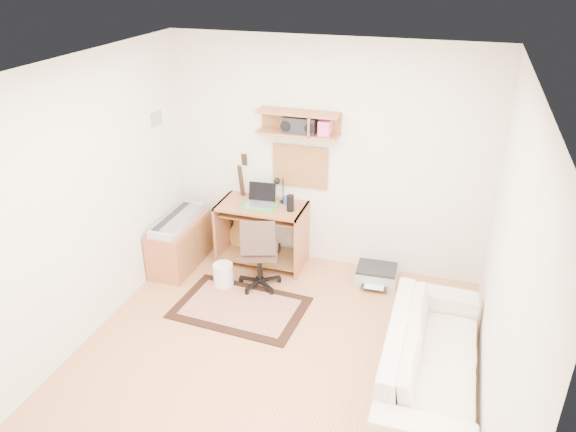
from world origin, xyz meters
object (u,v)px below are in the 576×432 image
(cabinet, at_px, (180,244))
(task_chair, at_px, (259,251))
(desk, at_px, (262,234))
(sofa, at_px, (433,348))
(printer, at_px, (376,274))

(cabinet, bearing_deg, task_chair, -8.36)
(desk, relative_size, task_chair, 1.12)
(desk, bearing_deg, sofa, -35.95)
(desk, relative_size, cabinet, 1.11)
(desk, relative_size, printer, 2.21)
(sofa, bearing_deg, desk, 54.05)
(desk, bearing_deg, cabinet, -158.72)
(task_chair, relative_size, sofa, 0.46)
(desk, distance_m, sofa, 2.55)
(desk, xyz_separation_m, printer, (1.36, -0.02, -0.29))
(cabinet, bearing_deg, desk, 21.28)
(desk, xyz_separation_m, task_chair, (0.15, -0.50, 0.07))
(cabinet, relative_size, printer, 1.99)
(task_chair, distance_m, sofa, 2.15)
(task_chair, relative_size, cabinet, 0.99)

